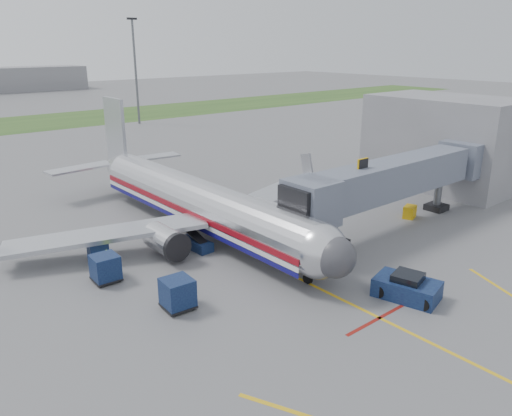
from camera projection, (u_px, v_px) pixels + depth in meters
ground at (329, 293)px, 32.66m from camera, size 400.00×400.00×0.00m
apron_markings at (431, 343)px, 27.26m from camera, size 21.52×50.00×0.01m
airliner at (199, 201)px, 42.96m from camera, size 32.10×35.67×10.25m
jet_bridge at (390, 180)px, 42.73m from camera, size 25.30×4.00×6.90m
terminal at (445, 142)px, 56.63m from camera, size 10.00×16.00×10.00m
light_mast_right at (136, 69)px, 99.20m from camera, size 2.00×0.44×20.40m
pushback_tug at (407, 288)px, 31.97m from camera, size 3.36×4.45×1.65m
baggage_cart_a at (178, 294)px, 30.52m from camera, size 1.94×1.94×1.97m
baggage_cart_b at (105, 268)px, 34.06m from camera, size 1.84×1.84×1.90m
baggage_cart_c at (98, 251)px, 37.39m from camera, size 1.62×1.62×1.52m
belt_loader at (196, 243)px, 39.75m from camera, size 1.35×3.75×1.81m
ground_power_cart at (410, 212)px, 46.77m from camera, size 1.67×1.38×1.15m
ramp_worker at (109, 261)px, 35.33m from camera, size 0.78×0.71×1.79m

